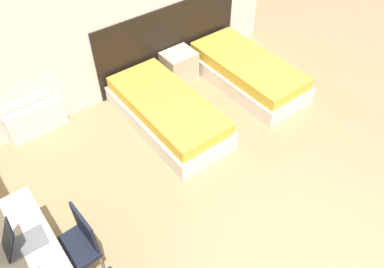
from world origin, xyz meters
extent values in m
cube|color=silver|center=(0.00, 4.08, 1.35)|extent=(5.68, 0.05, 2.70)
cube|color=black|center=(0.95, 4.04, 0.57)|extent=(2.52, 0.03, 1.14)
cube|color=silver|center=(0.19, 3.04, 0.13)|extent=(0.90, 1.93, 0.25)
cube|color=gold|center=(0.19, 3.04, 0.35)|extent=(0.82, 1.85, 0.19)
cube|color=silver|center=(1.71, 3.04, 0.13)|extent=(0.90, 1.93, 0.25)
cube|color=gold|center=(1.71, 3.04, 0.35)|extent=(0.82, 1.85, 0.19)
cube|color=beige|center=(0.95, 3.80, 0.23)|extent=(0.50, 0.41, 0.47)
cube|color=silver|center=(-1.30, 3.96, 0.23)|extent=(0.78, 0.12, 0.46)
cube|color=beige|center=(-2.08, 2.47, 0.36)|extent=(0.47, 0.04, 0.72)
cube|color=black|center=(-1.77, 1.79, 0.42)|extent=(0.45, 0.45, 0.05)
cube|color=black|center=(-1.57, 1.80, 0.64)|extent=(0.05, 0.38, 0.40)
cylinder|color=slate|center=(-1.96, 1.96, 0.20)|extent=(0.02, 0.02, 0.39)
cylinder|color=slate|center=(-1.58, 1.62, 0.20)|extent=(0.02, 0.02, 0.39)
cylinder|color=slate|center=(-1.60, 1.98, 0.20)|extent=(0.02, 0.02, 0.39)
cube|color=slate|center=(-2.05, 1.89, 0.76)|extent=(0.34, 0.23, 0.02)
cube|color=black|center=(-2.15, 1.89, 0.92)|extent=(0.15, 0.22, 0.31)
camera|label=1|loc=(-1.89, -0.22, 3.68)|focal=35.00mm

